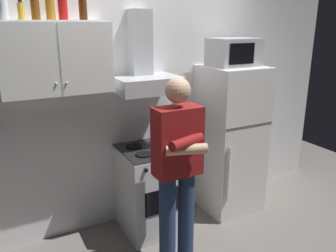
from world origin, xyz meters
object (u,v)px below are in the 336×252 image
at_px(bottle_beer_brown, 35,3).
at_px(person_standing, 178,168).
at_px(cooking_pot, 169,143).
at_px(bottle_soda_red, 62,2).
at_px(bottle_vodka_clear, 2,0).
at_px(upper_cabinet, 55,58).
at_px(refrigerator, 230,140).
at_px(bottle_rum_dark, 82,1).
at_px(microwave, 234,52).
at_px(bottle_spice_jar, 21,11).
at_px(stove_oven, 152,189).
at_px(range_hood, 145,71).

bearing_deg(bottle_beer_brown, person_standing, -41.03).
distance_m(cooking_pot, bottle_beer_brown, 1.64).
bearing_deg(bottle_soda_red, bottle_vodka_clear, 177.12).
xyz_separation_m(upper_cabinet, refrigerator, (1.75, -0.12, -0.95)).
distance_m(bottle_rum_dark, bottle_vodka_clear, 0.60).
height_order(refrigerator, bottle_soda_red, bottle_soda_red).
xyz_separation_m(microwave, bottle_spice_jar, (-1.97, 0.09, 0.38)).
bearing_deg(refrigerator, upper_cabinet, 175.93).
relative_size(stove_oven, bottle_spice_jar, 6.07).
distance_m(stove_oven, cooking_pot, 0.53).
xyz_separation_m(refrigerator, bottle_rum_dark, (-1.49, 0.15, 1.40)).
xyz_separation_m(range_hood, bottle_rum_dark, (-0.54, 0.02, 0.60)).
bearing_deg(refrigerator, bottle_vodka_clear, 176.14).
bearing_deg(bottle_vodka_clear, bottle_beer_brown, 0.37).
xyz_separation_m(upper_cabinet, cooking_pot, (0.93, -0.24, -0.81)).
relative_size(range_hood, bottle_vodka_clear, 2.54).
xyz_separation_m(upper_cabinet, person_standing, (0.75, -0.73, -0.85)).
relative_size(microwave, bottle_beer_brown, 1.81).
bearing_deg(range_hood, bottle_vodka_clear, 179.25).
bearing_deg(bottle_rum_dark, cooking_pot, -21.88).
xyz_separation_m(microwave, cooking_pot, (-0.82, -0.14, -0.80)).
height_order(range_hood, bottle_soda_red, bottle_soda_red).
height_order(range_hood, bottle_rum_dark, bottle_rum_dark).
xyz_separation_m(microwave, bottle_rum_dark, (-1.49, 0.13, 0.46)).
bearing_deg(person_standing, bottle_beer_brown, 138.97).
xyz_separation_m(range_hood, cooking_pot, (0.13, -0.25, -0.66)).
relative_size(upper_cabinet, microwave, 1.88).
height_order(stove_oven, bottle_rum_dark, bottle_rum_dark).
distance_m(microwave, bottle_vodka_clear, 2.14).
height_order(person_standing, bottle_soda_red, bottle_soda_red).
height_order(range_hood, bottle_beer_brown, bottle_beer_brown).
xyz_separation_m(person_standing, bottle_spice_jar, (-0.97, 0.72, 1.21)).
distance_m(cooking_pot, bottle_spice_jar, 1.66).
bearing_deg(person_standing, range_hood, 86.09).
distance_m(bottle_soda_red, bottle_vodka_clear, 0.43).
bearing_deg(bottle_beer_brown, bottle_soda_red, -6.48).
distance_m(bottle_vodka_clear, bottle_beer_brown, 0.23).
xyz_separation_m(range_hood, bottle_soda_red, (-0.71, -0.01, 0.59)).
bearing_deg(bottle_soda_red, bottle_rum_dark, 9.65).
relative_size(person_standing, bottle_beer_brown, 6.18).
xyz_separation_m(microwave, person_standing, (-1.00, -0.62, -0.84)).
bearing_deg(stove_oven, range_hood, 90.00).
distance_m(refrigerator, cooking_pot, 0.84).
height_order(upper_cabinet, bottle_vodka_clear, bottle_vodka_clear).
bearing_deg(upper_cabinet, range_hood, 0.09).
height_order(refrigerator, bottle_beer_brown, bottle_beer_brown).
bearing_deg(bottle_spice_jar, bottle_rum_dark, 4.23).
bearing_deg(bottle_beer_brown, bottle_spice_jar, -164.30).
distance_m(refrigerator, person_standing, 1.17).
height_order(range_hood, cooking_pot, range_hood).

